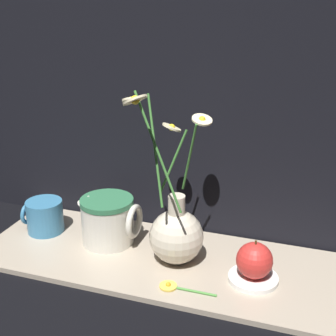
{
  "coord_description": "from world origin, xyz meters",
  "views": [
    {
      "loc": [
        0.3,
        -0.85,
        0.57
      ],
      "look_at": [
        0.01,
        0.0,
        0.23
      ],
      "focal_mm": 50.0,
      "sensor_mm": 36.0,
      "label": 1
    }
  ],
  "objects": [
    {
      "name": "saucer_plate",
      "position": [
        0.2,
        -0.02,
        0.02
      ],
      "size": [
        0.1,
        0.1,
        0.01
      ],
      "color": "white",
      "rests_on": "shelf"
    },
    {
      "name": "backdrop_wall",
      "position": [
        0.0,
        0.16,
        0.55
      ],
      "size": [
        1.34,
        0.02,
        1.1
      ],
      "color": "black",
      "rests_on": "ground_plane"
    },
    {
      "name": "shelf",
      "position": [
        0.0,
        0.0,
        0.01
      ],
      "size": [
        0.84,
        0.3,
        0.01
      ],
      "color": "tan",
      "rests_on": "ground_plane"
    },
    {
      "name": "ground_plane",
      "position": [
        0.0,
        0.0,
        0.0
      ],
      "size": [
        6.0,
        6.0,
        0.0
      ],
      "primitive_type": "plane",
      "color": "black"
    },
    {
      "name": "orange_fruit",
      "position": [
        0.2,
        -0.02,
        0.06
      ],
      "size": [
        0.08,
        0.08,
        0.08
      ],
      "color": "red",
      "rests_on": "saucer_plate"
    },
    {
      "name": "yellow_mug",
      "position": [
        -0.32,
        0.03,
        0.05
      ],
      "size": [
        0.1,
        0.09,
        0.08
      ],
      "color": "teal",
      "rests_on": "shelf"
    },
    {
      "name": "vase_with_flowers",
      "position": [
        0.03,
        0.0,
        0.08
      ],
      "size": [
        0.17,
        0.21,
        0.39
      ],
      "color": "beige",
      "rests_on": "shelf"
    },
    {
      "name": "ceramic_pitcher",
      "position": [
        -0.15,
        0.03,
        0.07
      ],
      "size": [
        0.15,
        0.12,
        0.12
      ],
      "color": "beige",
      "rests_on": "shelf"
    },
    {
      "name": "loose_daisy",
      "position": [
        0.06,
        -0.1,
        0.02
      ],
      "size": [
        0.12,
        0.04,
        0.01
      ],
      "color": "#4C8E3D",
      "rests_on": "shelf"
    }
  ]
}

